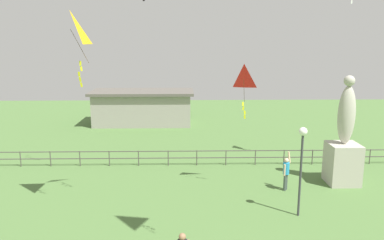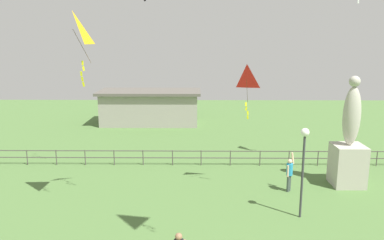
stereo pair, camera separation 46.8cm
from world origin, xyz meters
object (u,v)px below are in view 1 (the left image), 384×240
at_px(statue_monument, 344,149).
at_px(kite_2, 71,31).
at_px(person_1, 286,171).
at_px(kite_5, 244,81).
at_px(lamppost, 302,151).

bearing_deg(statue_monument, kite_2, -165.44).
distance_m(person_1, kite_5, 5.21).
xyz_separation_m(statue_monument, person_1, (-3.27, -0.92, -0.90)).
height_order(kite_2, kite_5, kite_2).
relative_size(statue_monument, person_1, 2.90).
relative_size(lamppost, kite_5, 1.51).
bearing_deg(lamppost, kite_2, 177.26).
bearing_deg(person_1, kite_5, -174.36).
bearing_deg(person_1, statue_monument, 15.73).
relative_size(kite_2, kite_5, 1.15).
xyz_separation_m(lamppost, kite_2, (-9.55, 0.46, 4.97)).
distance_m(kite_2, kite_5, 8.06).
bearing_deg(lamppost, statue_monument, 47.99).
height_order(statue_monument, lamppost, statue_monument).
relative_size(lamppost, person_1, 1.99).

